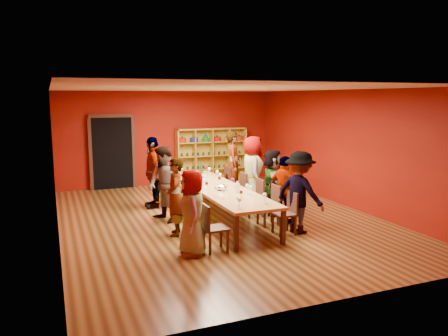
{
  "coord_description": "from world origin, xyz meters",
  "views": [
    {
      "loc": [
        -3.55,
        -9.22,
        2.81
      ],
      "look_at": [
        0.23,
        0.24,
        1.15
      ],
      "focal_mm": 35.0,
      "sensor_mm": 36.0,
      "label": 1
    }
  ],
  "objects": [
    {
      "name": "person_left_2",
      "position": [
        -1.23,
        0.23,
        0.87
      ],
      "size": [
        0.7,
        0.94,
        1.73
      ],
      "primitive_type": "imported",
      "rotation": [
        0.0,
        0.0,
        -1.25
      ],
      "color": "#5471AD",
      "rests_on": "ground"
    },
    {
      "name": "wine_glass_23",
      "position": [
        -0.34,
        -0.16,
        0.89
      ],
      "size": [
        0.08,
        0.08,
        0.19
      ],
      "color": "white",
      "rests_on": "tasting_table"
    },
    {
      "name": "wine_glass_16",
      "position": [
        -0.32,
        0.13,
        0.9
      ],
      "size": [
        0.08,
        0.08,
        0.21
      ],
      "color": "white",
      "rests_on": "tasting_table"
    },
    {
      "name": "shelving_unit",
      "position": [
        1.4,
        4.32,
        0.98
      ],
      "size": [
        2.4,
        0.4,
        1.8
      ],
      "color": "gold",
      "rests_on": "ground"
    },
    {
      "name": "wine_glass_15",
      "position": [
        -0.27,
        -1.77,
        0.89
      ],
      "size": [
        0.08,
        0.08,
        0.19
      ],
      "color": "white",
      "rests_on": "tasting_table"
    },
    {
      "name": "person_right_1",
      "position": [
        1.23,
        -0.9,
        0.76
      ],
      "size": [
        0.7,
        0.98,
        1.52
      ],
      "primitive_type": "imported",
      "rotation": [
        0.0,
        0.0,
        1.93
      ],
      "color": "#CD8A90",
      "rests_on": "ground"
    },
    {
      "name": "person_left_4",
      "position": [
        -1.16,
        1.62,
        0.91
      ],
      "size": [
        0.51,
        1.08,
        1.82
      ],
      "primitive_type": "imported",
      "rotation": [
        0.0,
        0.0,
        -1.6
      ],
      "color": "#5888B5",
      "rests_on": "ground"
    },
    {
      "name": "wine_glass_22",
      "position": [
        -0.32,
        1.74,
        0.88
      ],
      "size": [
        0.07,
        0.07,
        0.18
      ],
      "color": "white",
      "rests_on": "tasting_table"
    },
    {
      "name": "wine_glass_0",
      "position": [
        0.27,
        -1.8,
        0.91
      ],
      "size": [
        0.09,
        0.09,
        0.22
      ],
      "color": "white",
      "rests_on": "tasting_table"
    },
    {
      "name": "wine_glass_13",
      "position": [
        0.33,
        -0.87,
        0.91
      ],
      "size": [
        0.09,
        0.09,
        0.22
      ],
      "color": "white",
      "rests_on": "tasting_table"
    },
    {
      "name": "wine_glass_7",
      "position": [
        -0.34,
        -1.96,
        0.91
      ],
      "size": [
        0.09,
        0.09,
        0.22
      ],
      "color": "white",
      "rests_on": "tasting_table"
    },
    {
      "name": "wine_glass_4",
      "position": [
        0.35,
        1.88,
        0.9
      ],
      "size": [
        0.08,
        0.08,
        0.2
      ],
      "color": "white",
      "rests_on": "tasting_table"
    },
    {
      "name": "person_right_4",
      "position": [
        1.21,
        1.95,
        0.94
      ],
      "size": [
        0.73,
        0.83,
        1.88
      ],
      "primitive_type": "imported",
      "rotation": [
        0.0,
        0.0,
        1.16
      ],
      "color": "pink",
      "rests_on": "ground"
    },
    {
      "name": "wine_glass_1",
      "position": [
        0.13,
        0.28,
        0.9
      ],
      "size": [
        0.09,
        0.09,
        0.21
      ],
      "color": "white",
      "rests_on": "tasting_table"
    },
    {
      "name": "person_right_0",
      "position": [
        1.19,
        -1.6,
        0.86
      ],
      "size": [
        0.87,
        1.2,
        1.72
      ],
      "primitive_type": "imported",
      "rotation": [
        0.0,
        0.0,
        1.99
      ],
      "color": "#D38E97",
      "rests_on": "ground"
    },
    {
      "name": "wine_glass_18",
      "position": [
        -0.29,
        -1.06,
        0.9
      ],
      "size": [
        0.08,
        0.08,
        0.2
      ],
      "color": "white",
      "rests_on": "tasting_table"
    },
    {
      "name": "wine_glass_21",
      "position": [
        0.35,
        1.6,
        0.9
      ],
      "size": [
        0.08,
        0.08,
        0.21
      ],
      "color": "white",
      "rests_on": "tasting_table"
    },
    {
      "name": "chair_person_right_4",
      "position": [
        0.91,
        1.95,
        0.5
      ],
      "size": [
        0.42,
        0.42,
        0.89
      ],
      "color": "#331911",
      "rests_on": "ground"
    },
    {
      "name": "wine_glass_2",
      "position": [
        0.38,
        1.07,
        0.9
      ],
      "size": [
        0.09,
        0.09,
        0.21
      ],
      "color": "white",
      "rests_on": "tasting_table"
    },
    {
      "name": "carafe_b",
      "position": [
        0.18,
        -0.7,
        0.86
      ],
      "size": [
        0.11,
        0.11,
        0.24
      ],
      "color": "white",
      "rests_on": "tasting_table"
    },
    {
      "name": "wine_glass_12",
      "position": [
        -0.1,
        1.32,
        0.88
      ],
      "size": [
        0.07,
        0.07,
        0.19
      ],
      "color": "white",
      "rests_on": "tasting_table"
    },
    {
      "name": "wine_glass_9",
      "position": [
        0.38,
        0.09,
        0.88
      ],
      "size": [
        0.07,
        0.07,
        0.18
      ],
      "color": "white",
      "rests_on": "tasting_table"
    },
    {
      "name": "wine_glass_19",
      "position": [
        0.32,
        -0.13,
        0.9
      ],
      "size": [
        0.08,
        0.08,
        0.21
      ],
      "color": "white",
      "rests_on": "tasting_table"
    },
    {
      "name": "person_left_1",
      "position": [
        -1.26,
        -0.8,
        0.8
      ],
      "size": [
        0.59,
        0.69,
        1.61
      ],
      "primitive_type": "imported",
      "rotation": [
        0.0,
        0.0,
        -1.88
      ],
      "color": "#141D39",
      "rests_on": "ground"
    },
    {
      "name": "wine_glass_20",
      "position": [
        0.34,
        0.77,
        0.88
      ],
      "size": [
        0.07,
        0.07,
        0.19
      ],
      "color": "white",
      "rests_on": "tasting_table"
    },
    {
      "name": "room_shell",
      "position": [
        0.0,
        0.0,
        1.5
      ],
      "size": [
        7.1,
        9.1,
        3.04
      ],
      "color": "#4E2F14",
      "rests_on": "ground"
    },
    {
      "name": "doorway",
      "position": [
        -1.8,
        4.43,
        1.12
      ],
      "size": [
        1.4,
        0.17,
        2.3
      ],
      "color": "black",
      "rests_on": "ground"
    },
    {
      "name": "chair_person_right_0",
      "position": [
        0.91,
        -1.6,
        0.5
      ],
      "size": [
        0.42,
        0.42,
        0.89
      ],
      "color": "#331911",
      "rests_on": "ground"
    },
    {
      "name": "chair_person_left_4",
      "position": [
        -0.91,
        1.62,
        0.5
      ],
      "size": [
        0.42,
        0.42,
        0.89
      ],
      "color": "#331911",
      "rests_on": "ground"
    },
    {
      "name": "wine_glass_5",
      "position": [
        -0.37,
        0.72,
        0.9
      ],
      "size": [
        0.08,
        0.08,
        0.21
      ],
      "color": "white",
      "rests_on": "tasting_table"
    },
    {
      "name": "tasting_table",
      "position": [
        0.0,
        0.0,
        0.7
      ],
      "size": [
        1.1,
        4.5,
        0.75
      ],
      "color": "#B4894B",
      "rests_on": "ground"
    },
    {
      "name": "chair_person_left_0",
      "position": [
        -0.91,
        -2.0,
        0.5
      ],
      "size": [
        0.42,
        0.42,
        0.89
      ],
      "color": "#331911",
      "rests_on": "ground"
    },
    {
      "name": "wine_glass_14",
      "position": [
        -0.01,
        -0.52,
        0.88
      ],
      "size": [
        0.07,
        0.07,
        0.19
      ],
      "color": "white",
      "rests_on": "tasting_table"
    },
    {
      "name": "wine_glass_17",
      "position": [
        0.3,
        -1.79,
        0.9
      ],
      "size": [
        0.09,
        0.09,
        0.21
      ],
      "color": "white",
      "rests_on": "tasting_table"
    },
    {
      "name": "wine_glass_11",
      "position": [
        -0.35,
        -0.8,
        0.91
      ],
      "size": [
        0.09,
        0.09,
        0.22
      ],
      "color": "white",
      "rests_on": "tasting_table"
    },
    {
      "name": "chair_person_left_2",
      "position": [
        -0.91,
        0.23,
        0.5
      ],
      "size": [
        0.42,
        0.42,
        0.89
      ],
      "color": "#331911",
      "rests_on": "ground"
    },
    {
      "name": "person_left_0",
      "position": [
        -1.27,
        -2.0,
        0.77
      ],
      "size": [
        0.54,
        0.82,
        1.55
      ],
      "primitive_type": "imported",
      "rotation": [
        0.0,
        0.0,
        -1.74
      ],
      "color": "beige",
      "rests_on": "ground"
    },
    {
      "name": "wine_glass_10",
      "position": [
        -0.33,
        0.99,
        0.9
      ],
      "size": [
        0.08,
        0.08,
        0.21
      ],
      "color": "white",
      "rests_on": "tasting_table"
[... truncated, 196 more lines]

